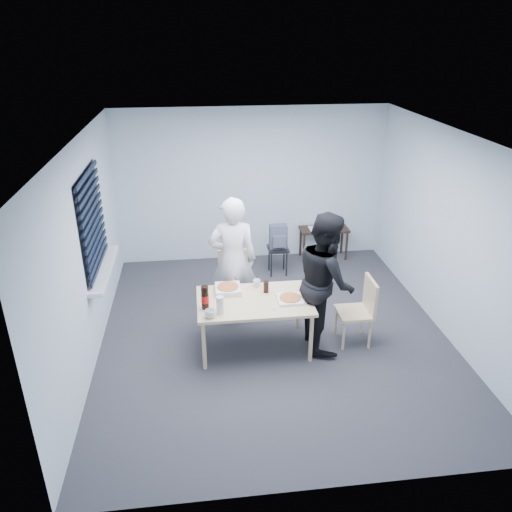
{
  "coord_description": "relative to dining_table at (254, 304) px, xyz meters",
  "views": [
    {
      "loc": [
        -0.93,
        -5.56,
        3.71
      ],
      "look_at": [
        -0.23,
        0.1,
        1.1
      ],
      "focal_mm": 35.0,
      "sensor_mm": 36.0,
      "label": 1
    }
  ],
  "objects": [
    {
      "name": "room",
      "position": [
        -1.91,
        0.67,
        0.82
      ],
      "size": [
        5.0,
        5.0,
        5.0
      ],
      "color": "#323237",
      "rests_on": "ground"
    },
    {
      "name": "stool",
      "position": [
        0.63,
        2.03,
        -0.27
      ],
      "size": [
        0.33,
        0.33,
        0.46
      ],
      "color": "black",
      "rests_on": "ground"
    },
    {
      "name": "chair_far",
      "position": [
        -0.18,
        0.97,
        -0.11
      ],
      "size": [
        0.42,
        0.42,
        0.89
      ],
      "color": "beige",
      "rests_on": "ground"
    },
    {
      "name": "pizza_box_a",
      "position": [
        -0.3,
        0.25,
        0.1
      ],
      "size": [
        0.32,
        0.32,
        0.08
      ],
      "rotation": [
        0.0,
        0.0,
        0.17
      ],
      "color": "white",
      "rests_on": "dining_table"
    },
    {
      "name": "pizza_box_b",
      "position": [
        0.43,
        -0.07,
        0.08
      ],
      "size": [
        0.31,
        0.31,
        0.04
      ],
      "rotation": [
        0.0,
        0.0,
        -0.29
      ],
      "color": "white",
      "rests_on": "dining_table"
    },
    {
      "name": "dining_table",
      "position": [
        0.0,
        0.0,
        0.0
      ],
      "size": [
        1.4,
        0.89,
        0.68
      ],
      "color": "beige",
      "rests_on": "ground"
    },
    {
      "name": "person_black",
      "position": [
        0.88,
        -0.0,
        0.26
      ],
      "size": [
        0.47,
        0.86,
        1.77
      ],
      "primitive_type": "imported",
      "rotation": [
        0.0,
        0.0,
        1.57
      ],
      "color": "black",
      "rests_on": "ground"
    },
    {
      "name": "backpack",
      "position": [
        0.63,
        2.02,
        0.03
      ],
      "size": [
        0.28,
        0.21,
        0.39
      ],
      "rotation": [
        0.0,
        0.0,
        0.16
      ],
      "color": "#565D65",
      "rests_on": "stool"
    },
    {
      "name": "mug_b",
      "position": [
        0.07,
        0.34,
        0.11
      ],
      "size": [
        0.1,
        0.1,
        0.09
      ],
      "primitive_type": "imported",
      "color": "white",
      "rests_on": "dining_table"
    },
    {
      "name": "black_box",
      "position": [
        1.75,
        2.58,
        -0.04
      ],
      "size": [
        0.15,
        0.12,
        0.06
      ],
      "primitive_type": "cube",
      "rotation": [
        0.0,
        0.0,
        -0.21
      ],
      "color": "black",
      "rests_on": "side_table"
    },
    {
      "name": "papers",
      "position": [
        1.38,
        2.53,
        -0.06
      ],
      "size": [
        0.3,
        0.36,
        0.01
      ],
      "primitive_type": "cube",
      "rotation": [
        0.0,
        0.0,
        0.25
      ],
      "color": "white",
      "rests_on": "side_table"
    },
    {
      "name": "cola_glass",
      "position": [
        0.17,
        0.17,
        0.13
      ],
      "size": [
        0.08,
        0.08,
        0.15
      ],
      "primitive_type": "cylinder",
      "rotation": [
        0.0,
        0.0,
        0.27
      ],
      "color": "black",
      "rests_on": "dining_table"
    },
    {
      "name": "person_white",
      "position": [
        -0.2,
        0.73,
        0.26
      ],
      "size": [
        0.65,
        0.42,
        1.77
      ],
      "primitive_type": "imported",
      "rotation": [
        0.0,
        0.0,
        3.14
      ],
      "color": "silver",
      "rests_on": "ground"
    },
    {
      "name": "chair_right",
      "position": [
        1.35,
        -0.04,
        -0.11
      ],
      "size": [
        0.42,
        0.42,
        0.89
      ],
      "color": "beige",
      "rests_on": "ground"
    },
    {
      "name": "mug_a",
      "position": [
        -0.55,
        -0.34,
        0.11
      ],
      "size": [
        0.17,
        0.17,
        0.1
      ],
      "primitive_type": "imported",
      "rotation": [
        0.0,
        0.0,
        0.52
      ],
      "color": "white",
      "rests_on": "dining_table"
    },
    {
      "name": "soda_bottle",
      "position": [
        -0.6,
        -0.13,
        0.2
      ],
      "size": [
        0.09,
        0.09,
        0.29
      ],
      "rotation": [
        0.0,
        0.0,
        0.09
      ],
      "color": "black",
      "rests_on": "dining_table"
    },
    {
      "name": "plastic_cups",
      "position": [
        -0.43,
        -0.26,
        0.17
      ],
      "size": [
        0.11,
        0.11,
        0.21
      ],
      "primitive_type": "cylinder",
      "rotation": [
        0.0,
        0.0,
        -0.2
      ],
      "color": "silver",
      "rests_on": "dining_table"
    },
    {
      "name": "side_table",
      "position": [
        1.53,
        2.55,
        -0.15
      ],
      "size": [
        0.83,
        0.37,
        0.56
      ],
      "color": "#322117",
      "rests_on": "ground"
    },
    {
      "name": "rubber_band",
      "position": [
        0.21,
        -0.26,
        0.06
      ],
      "size": [
        0.06,
        0.06,
        0.0
      ],
      "primitive_type": "torus",
      "rotation": [
        0.0,
        0.0,
        0.39
      ],
      "color": "red",
      "rests_on": "dining_table"
    }
  ]
}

